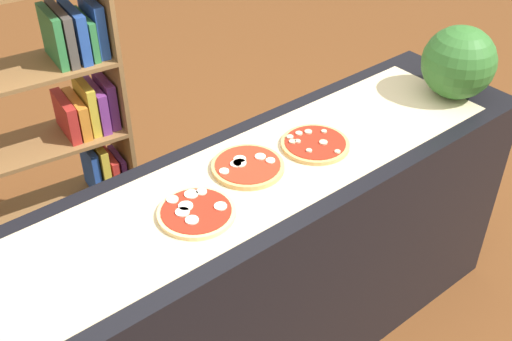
% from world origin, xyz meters
% --- Properties ---
extents(counter, '(2.30, 0.59, 0.95)m').
position_xyz_m(counter, '(0.00, 0.00, 0.47)').
color(counter, black).
rests_on(counter, ground_plane).
extents(parchment_paper, '(1.95, 0.46, 0.00)m').
position_xyz_m(parchment_paper, '(0.00, 0.00, 0.95)').
color(parchment_paper, beige).
rests_on(parchment_paper, counter).
extents(pizza_mozzarella_0, '(0.25, 0.25, 0.02)m').
position_xyz_m(pizza_mozzarella_0, '(-0.27, -0.04, 0.96)').
color(pizza_mozzarella_0, '#E5C17F').
rests_on(pizza_mozzarella_0, parchment_paper).
extents(pizza_mozzarella_1, '(0.25, 0.25, 0.03)m').
position_xyz_m(pizza_mozzarella_1, '(-0.00, 0.05, 0.96)').
color(pizza_mozzarella_1, tan).
rests_on(pizza_mozzarella_1, parchment_paper).
extents(pizza_mushroom_2, '(0.25, 0.25, 0.02)m').
position_xyz_m(pizza_mushroom_2, '(0.27, -0.00, 0.96)').
color(pizza_mushroom_2, tan).
rests_on(pizza_mushroom_2, parchment_paper).
extents(watermelon, '(0.29, 0.29, 0.29)m').
position_xyz_m(watermelon, '(0.97, -0.08, 1.09)').
color(watermelon, '#2D6628').
rests_on(watermelon, counter).
extents(bookshelf, '(0.77, 0.39, 1.40)m').
position_xyz_m(bookshelf, '(-0.28, 1.01, 0.67)').
color(bookshelf, brown).
rests_on(bookshelf, ground_plane).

